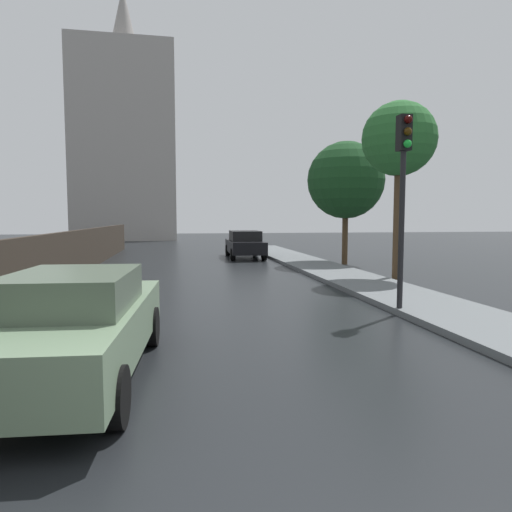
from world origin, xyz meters
name	(u,v)px	position (x,y,z in m)	size (l,w,h in m)	color
car_black_mid_road	(245,244)	(2.82, 21.80, 0.74)	(1.86, 4.56, 1.43)	black
car_green_far_ahead	(78,324)	(-1.96, 4.14, 0.75)	(1.93, 4.65, 1.44)	slate
traffic_light	(403,175)	(4.12, 7.24, 3.03)	(0.26, 0.39, 4.15)	black
street_tree_near	(346,180)	(6.82, 17.81, 3.78)	(3.45, 3.45, 5.52)	#4C3823
street_tree_mid	(399,140)	(6.57, 12.33, 4.66)	(2.43, 2.43, 5.92)	#4C3823
distant_tower	(126,144)	(-5.51, 45.35, 9.35)	(9.57, 10.11, 24.24)	#9E9993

